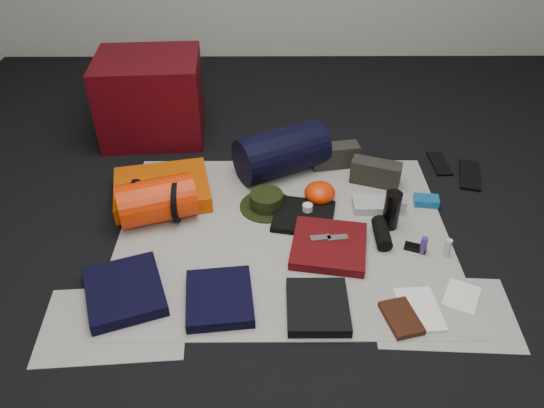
{
  "coord_description": "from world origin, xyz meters",
  "views": [
    {
      "loc": [
        -0.07,
        -1.96,
        1.69
      ],
      "look_at": [
        -0.06,
        0.11,
        0.1
      ],
      "focal_mm": 35.0,
      "sensor_mm": 36.0,
      "label": 1
    }
  ],
  "objects_px": {
    "water_bottle": "(392,210)",
    "paperback_book": "(401,318)",
    "red_cabinet": "(151,97)",
    "stuff_sack": "(157,200)",
    "compact_camera": "(396,208)",
    "sleeping_pad": "(162,189)",
    "navy_duffel": "(282,152)"
  },
  "relations": [
    {
      "from": "red_cabinet",
      "to": "compact_camera",
      "type": "height_order",
      "value": "red_cabinet"
    },
    {
      "from": "compact_camera",
      "to": "water_bottle",
      "type": "bearing_deg",
      "value": -88.4
    },
    {
      "from": "sleeping_pad",
      "to": "paperback_book",
      "type": "relative_size",
      "value": 2.57
    },
    {
      "from": "stuff_sack",
      "to": "compact_camera",
      "type": "height_order",
      "value": "stuff_sack"
    },
    {
      "from": "stuff_sack",
      "to": "water_bottle",
      "type": "relative_size",
      "value": 1.86
    },
    {
      "from": "water_bottle",
      "to": "compact_camera",
      "type": "xyz_separation_m",
      "value": [
        0.06,
        0.12,
        -0.08
      ]
    },
    {
      "from": "red_cabinet",
      "to": "navy_duffel",
      "type": "xyz_separation_m",
      "value": [
        0.79,
        -0.45,
        -0.12
      ]
    },
    {
      "from": "navy_duffel",
      "to": "water_bottle",
      "type": "distance_m",
      "value": 0.72
    },
    {
      "from": "red_cabinet",
      "to": "water_bottle",
      "type": "distance_m",
      "value": 1.62
    },
    {
      "from": "water_bottle",
      "to": "paperback_book",
      "type": "xyz_separation_m",
      "value": [
        -0.06,
        -0.6,
        -0.09
      ]
    },
    {
      "from": "red_cabinet",
      "to": "sleeping_pad",
      "type": "bearing_deg",
      "value": -81.3
    },
    {
      "from": "stuff_sack",
      "to": "paperback_book",
      "type": "height_order",
      "value": "stuff_sack"
    },
    {
      "from": "water_bottle",
      "to": "paperback_book",
      "type": "distance_m",
      "value": 0.61
    },
    {
      "from": "red_cabinet",
      "to": "compact_camera",
      "type": "relative_size",
      "value": 6.27
    },
    {
      "from": "navy_duffel",
      "to": "water_bottle",
      "type": "bearing_deg",
      "value": -70.32
    },
    {
      "from": "sleeping_pad",
      "to": "paperback_book",
      "type": "height_order",
      "value": "sleeping_pad"
    },
    {
      "from": "sleeping_pad",
      "to": "stuff_sack",
      "type": "bearing_deg",
      "value": -86.82
    },
    {
      "from": "paperback_book",
      "to": "stuff_sack",
      "type": "bearing_deg",
      "value": 134.24
    },
    {
      "from": "red_cabinet",
      "to": "paperback_book",
      "type": "relative_size",
      "value": 3.18
    },
    {
      "from": "stuff_sack",
      "to": "paperback_book",
      "type": "xyz_separation_m",
      "value": [
        1.09,
        -0.67,
        -0.1
      ]
    },
    {
      "from": "stuff_sack",
      "to": "navy_duffel",
      "type": "height_order",
      "value": "navy_duffel"
    },
    {
      "from": "red_cabinet",
      "to": "water_bottle",
      "type": "bearing_deg",
      "value": -39.19
    },
    {
      "from": "sleeping_pad",
      "to": "paperback_book",
      "type": "bearing_deg",
      "value": -37.72
    },
    {
      "from": "sleeping_pad",
      "to": "water_bottle",
      "type": "bearing_deg",
      "value": -12.4
    },
    {
      "from": "stuff_sack",
      "to": "sleeping_pad",
      "type": "bearing_deg",
      "value": 93.18
    },
    {
      "from": "navy_duffel",
      "to": "paperback_book",
      "type": "relative_size",
      "value": 2.61
    },
    {
      "from": "red_cabinet",
      "to": "stuff_sack",
      "type": "xyz_separation_m",
      "value": [
        0.16,
        -0.86,
        -0.13
      ]
    },
    {
      "from": "sleeping_pad",
      "to": "stuff_sack",
      "type": "distance_m",
      "value": 0.19
    },
    {
      "from": "navy_duffel",
      "to": "compact_camera",
      "type": "bearing_deg",
      "value": -59.72
    },
    {
      "from": "stuff_sack",
      "to": "compact_camera",
      "type": "relative_size",
      "value": 3.9
    },
    {
      "from": "sleeping_pad",
      "to": "paperback_book",
      "type": "xyz_separation_m",
      "value": [
        1.1,
        -0.85,
        -0.03
      ]
    },
    {
      "from": "sleeping_pad",
      "to": "paperback_book",
      "type": "distance_m",
      "value": 1.39
    }
  ]
}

